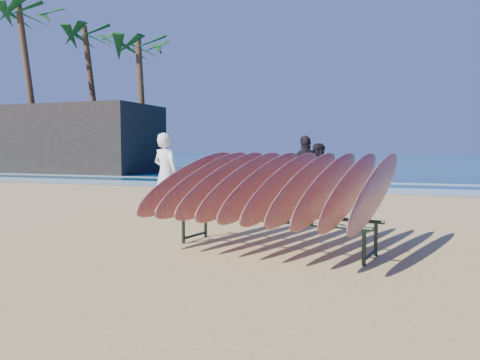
% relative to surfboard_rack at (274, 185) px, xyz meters
% --- Properties ---
extents(ground, '(120.00, 120.00, 0.00)m').
position_rel_surfboard_rack_xyz_m(ground, '(-1.08, 0.70, -0.99)').
color(ground, tan).
rests_on(ground, ground).
extents(ocean, '(160.00, 160.00, 0.00)m').
position_rel_surfboard_rack_xyz_m(ocean, '(-1.08, 55.70, -0.99)').
color(ocean, navy).
rests_on(ocean, ground).
extents(foam_near, '(160.00, 160.00, 0.00)m').
position_rel_surfboard_rack_xyz_m(foam_near, '(-1.08, 10.70, -0.98)').
color(foam_near, white).
rests_on(foam_near, ground).
extents(foam_far, '(160.00, 160.00, 0.00)m').
position_rel_surfboard_rack_xyz_m(foam_far, '(-1.08, 14.20, -0.99)').
color(foam_far, white).
rests_on(foam_far, ground).
extents(surfboard_rack, '(3.64, 3.41, 1.68)m').
position_rel_surfboard_rack_xyz_m(surfboard_rack, '(0.00, 0.00, 0.00)').
color(surfboard_rack, black).
rests_on(surfboard_rack, ground).
extents(person_white, '(0.80, 0.64, 1.91)m').
position_rel_surfboard_rack_xyz_m(person_white, '(-3.44, 2.91, -0.04)').
color(person_white, white).
rests_on(person_white, ground).
extents(person_dark_a, '(1.02, 1.02, 1.67)m').
position_rel_surfboard_rack_xyz_m(person_dark_a, '(-0.12, 4.85, -0.16)').
color(person_dark_a, black).
rests_on(person_dark_a, ground).
extents(person_dark_b, '(1.15, 1.03, 1.88)m').
position_rel_surfboard_rack_xyz_m(person_dark_b, '(-0.54, 5.15, -0.05)').
color(person_dark_b, black).
rests_on(person_dark_b, ground).
extents(building, '(9.20, 5.11, 4.09)m').
position_rel_surfboard_rack_xyz_m(building, '(-17.17, 17.33, 1.05)').
color(building, '#2D2823').
rests_on(building, ground).
extents(palm_left, '(5.20, 5.20, 10.13)m').
position_rel_surfboard_rack_xyz_m(palm_left, '(-19.37, 15.56, 8.24)').
color(palm_left, brown).
rests_on(palm_left, ground).
extents(palm_mid, '(5.20, 5.20, 8.28)m').
position_rel_surfboard_rack_xyz_m(palm_mid, '(-13.22, 18.05, 6.40)').
color(palm_mid, brown).
rests_on(palm_mid, ground).
extents(palm_right, '(5.20, 5.20, 9.58)m').
position_rel_surfboard_rack_xyz_m(palm_right, '(-17.88, 19.61, 7.71)').
color(palm_right, brown).
rests_on(palm_right, ground).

